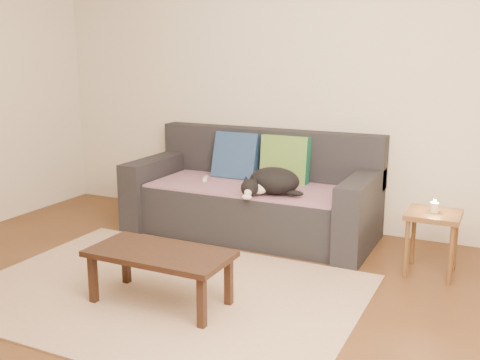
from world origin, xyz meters
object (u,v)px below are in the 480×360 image
Objects in this scene: coffee_table at (160,258)px; sofa at (253,198)px; cat at (272,182)px; wii_remote_a at (205,179)px; wii_remote_b at (255,187)px; side_table at (433,223)px.

sofa is at bearing 92.93° from coffee_table.
wii_remote_a is at bearing 147.15° from cat.
cat is at bearing -113.74° from wii_remote_b.
cat is 0.25m from wii_remote_b.
coffee_table is at bearing 173.55° from wii_remote_a.
wii_remote_b is 1.44m from side_table.
cat reaches higher than wii_remote_b.
sofa reaches higher than side_table.
sofa is 0.24m from wii_remote_b.
wii_remote_a is at bearing -167.89° from sofa.
sofa reaches higher than cat.
wii_remote_b is at bearing -61.84° from sofa.
wii_remote_b is (0.51, -0.08, 0.00)m from wii_remote_a.
coffee_table is (0.08, -1.57, -0.00)m from sofa.
side_table is at bearing 40.99° from coffee_table.
wii_remote_b reaches higher than coffee_table.
wii_remote_b reaches higher than side_table.
coffee_table is at bearing -139.01° from side_table.
cat is (0.29, -0.29, 0.23)m from sofa.
sofa is at bearing -103.20° from wii_remote_a.
sofa is 4.14× the size of cat.
sofa is 0.47m from cat.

